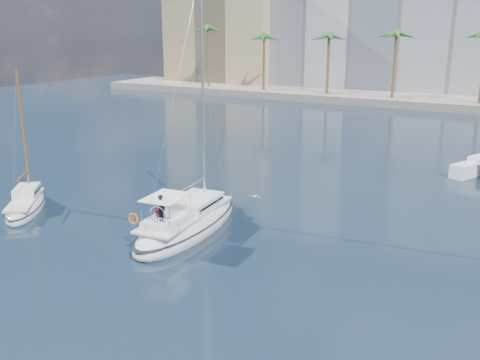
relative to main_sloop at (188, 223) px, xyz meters
The scene contains 9 objects.
ground 3.36m from the main_sloop, 15.89° to the left, with size 160.00×160.00×0.00m, color black.
quay 61.99m from the main_sloop, 87.04° to the left, with size 120.00×14.00×1.20m, color gray.
building_modern 75.65m from the main_sloop, 96.79° to the left, with size 42.00×16.00×28.00m, color silver.
building_tan_left 80.64m from the main_sloop, 119.03° to the left, with size 22.00×14.00×22.00m, color tan.
palm_left 66.32m from the main_sloop, 118.01° to the left, with size 3.60×3.60×12.30m.
palm_centre 58.82m from the main_sloop, 86.84° to the left, with size 3.60×3.60×12.30m.
main_sloop is the anchor object (origin of this frame).
small_sloop 11.46m from the main_sloop, 168.53° to the right, with size 5.64×6.47×9.45m.
seagull 6.38m from the main_sloop, 80.21° to the left, with size 0.93×0.40×0.17m.
Camera 1 is at (14.00, -24.93, 11.54)m, focal length 40.00 mm.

